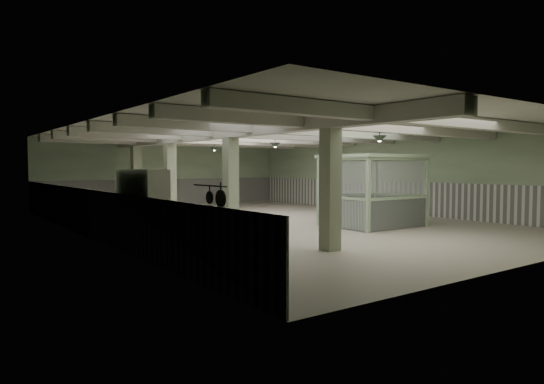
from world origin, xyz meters
TOP-DOWN VIEW (x-y plane):
  - floor at (0.00, 0.00)m, footprint 20.00×20.00m
  - ceiling at (0.00, 0.00)m, footprint 14.00×20.00m
  - wall_back at (0.00, 10.00)m, footprint 14.00×0.02m
  - wall_front at (0.00, -10.00)m, footprint 14.00×0.02m
  - wall_left at (-7.00, 0.00)m, footprint 0.02×20.00m
  - wall_right at (7.00, 0.00)m, footprint 0.02×20.00m
  - wainscot_left at (-6.97, 0.00)m, footprint 0.05×19.90m
  - wainscot_right at (6.97, 0.00)m, footprint 0.05×19.90m
  - wainscot_back at (0.00, 9.97)m, footprint 13.90×0.05m
  - girder at (-2.50, 0.00)m, footprint 0.45×19.90m
  - beam_a at (0.00, -7.50)m, footprint 13.90×0.35m
  - beam_b at (0.00, -5.00)m, footprint 13.90×0.35m
  - beam_c at (0.00, -2.50)m, footprint 13.90×0.35m
  - beam_d at (0.00, 0.00)m, footprint 13.90×0.35m
  - beam_e at (0.00, 2.50)m, footprint 13.90×0.35m
  - beam_f at (0.00, 5.00)m, footprint 13.90×0.35m
  - beam_g at (0.00, 7.50)m, footprint 13.90×0.35m
  - column_a at (-2.50, -6.00)m, footprint 0.42×0.42m
  - column_b at (-2.50, -1.00)m, footprint 0.42×0.42m
  - column_c at (-2.50, 4.00)m, footprint 0.42×0.42m
  - column_d at (-2.50, 8.00)m, footprint 0.42×0.42m
  - hook_rail at (-6.93, -7.60)m, footprint 0.02×1.20m
  - pendant_front at (0.50, -5.00)m, footprint 0.44×0.44m
  - pendant_mid at (0.50, 0.50)m, footprint 0.44×0.44m
  - pendant_back at (0.50, 5.50)m, footprint 0.44×0.44m
  - prep_counter at (-6.54, -4.58)m, footprint 0.88×5.02m
  - pitcher_near at (-6.44, -6.82)m, footprint 0.22×0.24m
  - pitcher_far at (-6.48, -2.54)m, footprint 0.22×0.25m
  - veg_colander at (-6.54, -6.40)m, footprint 0.45×0.45m
  - orange_bowl at (-6.60, -4.98)m, footprint 0.30×0.30m
  - skillet_near at (-6.88, -7.91)m, footprint 0.04×0.31m
  - skillet_far at (-6.88, -7.51)m, footprint 0.03×0.23m
  - walkin_cooler at (-6.62, -3.55)m, footprint 1.07×2.24m
  - guard_booth at (2.34, -3.05)m, footprint 3.32×2.84m
  - filing_cabinet at (4.36, -2.97)m, footprint 0.45×0.57m

SIDE VIEW (x-z plane):
  - floor at x=0.00m, z-range 0.00..0.00m
  - prep_counter at x=-6.54m, z-range 0.01..0.92m
  - filing_cabinet at x=4.36m, z-range 0.00..1.11m
  - wainscot_left at x=-6.97m, z-range 0.00..1.50m
  - wainscot_right at x=6.97m, z-range 0.00..1.50m
  - wainscot_back at x=0.00m, z-range 0.00..1.50m
  - orange_bowl at x=-6.60m, z-range 0.90..0.99m
  - veg_colander at x=-6.54m, z-range 0.90..1.09m
  - pitcher_near at x=-6.44m, z-range 0.90..1.15m
  - walkin_cooler at x=-6.62m, z-range 0.00..2.06m
  - pitcher_far at x=-6.48m, z-range 0.90..1.20m
  - skillet_near at x=-6.88m, z-range 1.48..1.78m
  - skillet_far at x=-6.88m, z-range 1.51..1.75m
  - guard_booth at x=2.34m, z-range 0.46..3.09m
  - wall_back at x=0.00m, z-range 0.00..3.60m
  - wall_front at x=0.00m, z-range 0.00..3.60m
  - wall_left at x=-7.00m, z-range 0.00..3.60m
  - wall_right at x=7.00m, z-range 0.00..3.60m
  - column_a at x=-2.50m, z-range 0.00..3.60m
  - column_b at x=-2.50m, z-range 0.00..3.60m
  - column_c at x=-2.50m, z-range 0.00..3.60m
  - column_d at x=-2.50m, z-range 0.00..3.60m
  - hook_rail at x=-6.93m, z-range 1.84..1.86m
  - pendant_front at x=0.50m, z-range 2.94..3.16m
  - pendant_mid at x=0.50m, z-range 2.94..3.16m
  - pendant_back at x=0.50m, z-range 2.94..3.16m
  - girder at x=-2.50m, z-range 3.18..3.58m
  - beam_a at x=0.00m, z-range 3.26..3.58m
  - beam_b at x=0.00m, z-range 3.26..3.58m
  - beam_c at x=0.00m, z-range 3.26..3.58m
  - beam_d at x=0.00m, z-range 3.26..3.58m
  - beam_e at x=0.00m, z-range 3.26..3.58m
  - beam_f at x=0.00m, z-range 3.26..3.58m
  - beam_g at x=0.00m, z-range 3.26..3.58m
  - ceiling at x=0.00m, z-range 3.59..3.61m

